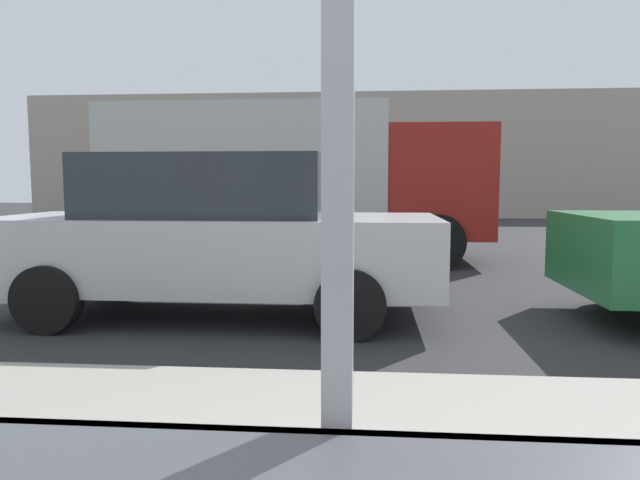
% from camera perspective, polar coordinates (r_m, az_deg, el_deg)
% --- Properties ---
extents(ground_plane, '(60.00, 60.00, 0.00)m').
position_cam_1_polar(ground_plane, '(8.97, 4.38, -3.33)').
color(ground_plane, '#2D2D30').
extents(building_facade_far, '(28.00, 1.20, 4.97)m').
position_cam_1_polar(building_facade_far, '(23.88, 4.66, 8.24)').
color(building_facade_far, '#A89E8E').
rests_on(building_facade_far, ground).
extents(parked_car_silver, '(4.53, 1.91, 1.68)m').
position_cam_1_polar(parked_car_silver, '(6.15, -10.12, 0.52)').
color(parked_car_silver, '#BCBCC1').
rests_on(parked_car_silver, ground).
extents(box_truck, '(6.64, 2.44, 2.73)m').
position_cam_1_polar(box_truck, '(10.51, -2.70, 6.30)').
color(box_truck, beige).
rests_on(box_truck, ground).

